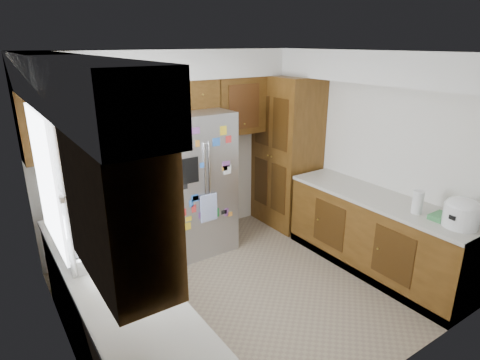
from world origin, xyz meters
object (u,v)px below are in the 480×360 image
Objects in this scene: rice_cooker at (462,212)px; fridge at (192,183)px; pantry at (287,153)px; paper_towel at (418,202)px.

fridge is at bearing 120.13° from rice_cooker.
rice_cooker is (1.50, -2.58, 0.17)m from fridge.
pantry is at bearing 89.99° from rice_cooker.
pantry is 2.53m from rice_cooker.
rice_cooker is 0.42m from paper_towel.
rice_cooker is (-0.00, -2.53, -0.01)m from pantry.
fridge reaches higher than paper_towel.
fridge reaches higher than rice_cooker.
pantry is 6.43× the size of rice_cooker.
fridge is (-1.50, 0.05, -0.17)m from pantry.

